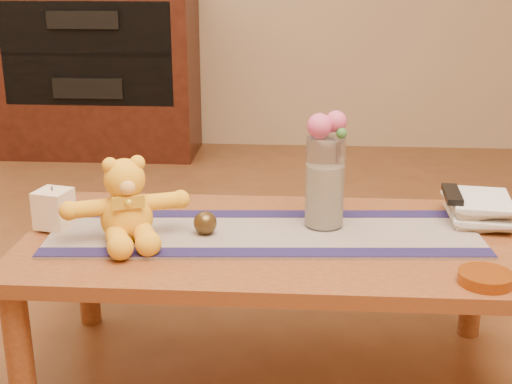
# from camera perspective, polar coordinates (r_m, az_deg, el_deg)

# --- Properties ---
(floor) EXTENTS (5.50, 5.50, 0.00)m
(floor) POSITION_cam_1_polar(r_m,az_deg,el_deg) (2.16, 1.37, -14.78)
(floor) COLOR brown
(floor) RESTS_ON ground
(coffee_table_top) EXTENTS (1.40, 0.70, 0.04)m
(coffee_table_top) POSITION_cam_1_polar(r_m,az_deg,el_deg) (1.96, 1.46, -4.20)
(coffee_table_top) COLOR brown
(coffee_table_top) RESTS_ON floor
(table_leg_fl) EXTENTS (0.07, 0.07, 0.41)m
(table_leg_fl) POSITION_cam_1_polar(r_m,az_deg,el_deg) (1.94, -18.77, -12.95)
(table_leg_fl) COLOR brown
(table_leg_fl) RESTS_ON floor
(table_leg_bl) EXTENTS (0.07, 0.07, 0.41)m
(table_leg_bl) POSITION_cam_1_polar(r_m,az_deg,el_deg) (2.42, -13.68, -5.97)
(table_leg_bl) COLOR brown
(table_leg_bl) RESTS_ON floor
(table_leg_br) EXTENTS (0.07, 0.07, 0.41)m
(table_leg_br) POSITION_cam_1_polar(r_m,az_deg,el_deg) (2.38, 17.41, -6.72)
(table_leg_br) COLOR brown
(table_leg_br) RESTS_ON floor
(persian_runner) EXTENTS (1.22, 0.43, 0.01)m
(persian_runner) POSITION_cam_1_polar(r_m,az_deg,el_deg) (1.96, 0.68, -3.41)
(persian_runner) COLOR #211C4F
(persian_runner) RESTS_ON coffee_table_top
(runner_border_near) EXTENTS (1.20, 0.14, 0.00)m
(runner_border_near) POSITION_cam_1_polar(r_m,az_deg,el_deg) (1.82, 0.73, -4.96)
(runner_border_near) COLOR #1B1642
(runner_border_near) RESTS_ON persian_runner
(runner_border_far) EXTENTS (1.20, 0.14, 0.00)m
(runner_border_far) POSITION_cam_1_polar(r_m,az_deg,el_deg) (2.09, 0.65, -1.81)
(runner_border_far) COLOR #1B1642
(runner_border_far) RESTS_ON persian_runner
(teddy_bear) EXTENTS (0.40, 0.37, 0.22)m
(teddy_bear) POSITION_cam_1_polar(r_m,az_deg,el_deg) (1.91, -10.63, -0.68)
(teddy_bear) COLOR yellow
(teddy_bear) RESTS_ON persian_runner
(pillar_candle) EXTENTS (0.11, 0.11, 0.11)m
(pillar_candle) POSITION_cam_1_polar(r_m,az_deg,el_deg) (2.06, -16.23, -1.31)
(pillar_candle) COLOR beige
(pillar_candle) RESTS_ON persian_runner
(candle_wick) EXTENTS (0.00, 0.00, 0.01)m
(candle_wick) POSITION_cam_1_polar(r_m,az_deg,el_deg) (2.04, -16.38, 0.28)
(candle_wick) COLOR black
(candle_wick) RESTS_ON pillar_candle
(glass_vase) EXTENTS (0.11, 0.11, 0.26)m
(glass_vase) POSITION_cam_1_polar(r_m,az_deg,el_deg) (1.97, 5.67, 0.79)
(glass_vase) COLOR silver
(glass_vase) RESTS_ON persian_runner
(potpourri_fill) EXTENTS (0.09, 0.09, 0.18)m
(potpourri_fill) POSITION_cam_1_polar(r_m,az_deg,el_deg) (1.99, 5.64, -0.28)
(potpourri_fill) COLOR beige
(potpourri_fill) RESTS_ON glass_vase
(rose_left) EXTENTS (0.07, 0.07, 0.07)m
(rose_left) POSITION_cam_1_polar(r_m,az_deg,el_deg) (1.92, 5.24, 5.41)
(rose_left) COLOR #C84673
(rose_left) RESTS_ON glass_vase
(rose_right) EXTENTS (0.06, 0.06, 0.06)m
(rose_right) POSITION_cam_1_polar(r_m,az_deg,el_deg) (1.93, 6.57, 5.77)
(rose_right) COLOR #C84673
(rose_right) RESTS_ON glass_vase
(blue_flower_back) EXTENTS (0.04, 0.04, 0.04)m
(blue_flower_back) POSITION_cam_1_polar(r_m,az_deg,el_deg) (1.97, 6.08, 5.48)
(blue_flower_back) COLOR #5251AF
(blue_flower_back) RESTS_ON glass_vase
(blue_flower_side) EXTENTS (0.04, 0.04, 0.04)m
(blue_flower_side) POSITION_cam_1_polar(r_m,az_deg,el_deg) (1.95, 4.91, 5.19)
(blue_flower_side) COLOR #5251AF
(blue_flower_side) RESTS_ON glass_vase
(leaf_sprig) EXTENTS (0.03, 0.03, 0.03)m
(leaf_sprig) POSITION_cam_1_polar(r_m,az_deg,el_deg) (1.92, 7.03, 4.80)
(leaf_sprig) COLOR #33662D
(leaf_sprig) RESTS_ON glass_vase
(bronze_ball) EXTENTS (0.07, 0.07, 0.07)m
(bronze_ball) POSITION_cam_1_polar(r_m,az_deg,el_deg) (1.94, -4.18, -2.53)
(bronze_ball) COLOR #453217
(bronze_ball) RESTS_ON persian_runner
(book_bottom) EXTENTS (0.17, 0.23, 0.02)m
(book_bottom) POSITION_cam_1_polar(r_m,az_deg,el_deg) (2.14, 15.58, -1.98)
(book_bottom) COLOR beige
(book_bottom) RESTS_ON coffee_table_top
(book_lower) EXTENTS (0.20, 0.25, 0.02)m
(book_lower) POSITION_cam_1_polar(r_m,az_deg,el_deg) (2.13, 15.77, -1.54)
(book_lower) COLOR beige
(book_lower) RESTS_ON book_bottom
(book_upper) EXTENTS (0.17, 0.23, 0.02)m
(book_upper) POSITION_cam_1_polar(r_m,az_deg,el_deg) (2.13, 15.50, -0.99)
(book_upper) COLOR beige
(book_upper) RESTS_ON book_lower
(book_top) EXTENTS (0.19, 0.24, 0.02)m
(book_top) POSITION_cam_1_polar(r_m,az_deg,el_deg) (2.12, 15.82, -0.56)
(book_top) COLOR beige
(book_top) RESTS_ON book_upper
(tv_remote) EXTENTS (0.06, 0.16, 0.02)m
(tv_remote) POSITION_cam_1_polar(r_m,az_deg,el_deg) (2.11, 15.78, -0.17)
(tv_remote) COLOR black
(tv_remote) RESTS_ON book_top
(amber_dish) EXTENTS (0.17, 0.17, 0.03)m
(amber_dish) POSITION_cam_1_polar(r_m,az_deg,el_deg) (1.76, 18.29, -6.71)
(amber_dish) COLOR #BF5914
(amber_dish) RESTS_ON coffee_table_top
(media_cabinet) EXTENTS (1.20, 0.50, 1.10)m
(media_cabinet) POSITION_cam_1_polar(r_m,az_deg,el_deg) (4.51, -12.74, 9.95)
(media_cabinet) COLOR black
(media_cabinet) RESTS_ON floor
(cabinet_cavity) EXTENTS (1.02, 0.03, 0.61)m
(cabinet_cavity) POSITION_cam_1_polar(r_m,az_deg,el_deg) (4.28, -13.73, 10.91)
(cabinet_cavity) COLOR black
(cabinet_cavity) RESTS_ON media_cabinet
(cabinet_shelf) EXTENTS (1.02, 0.20, 0.02)m
(cabinet_shelf) POSITION_cam_1_polar(r_m,az_deg,el_deg) (4.36, -13.40, 11.07)
(cabinet_shelf) COLOR black
(cabinet_shelf) RESTS_ON media_cabinet
(stereo_upper) EXTENTS (0.42, 0.28, 0.10)m
(stereo_upper) POSITION_cam_1_polar(r_m,az_deg,el_deg) (4.36, -13.52, 13.68)
(stereo_upper) COLOR black
(stereo_upper) RESTS_ON media_cabinet
(stereo_lower) EXTENTS (0.42, 0.28, 0.12)m
(stereo_lower) POSITION_cam_1_polar(r_m,az_deg,el_deg) (4.41, -13.13, 8.55)
(stereo_lower) COLOR black
(stereo_lower) RESTS_ON media_cabinet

